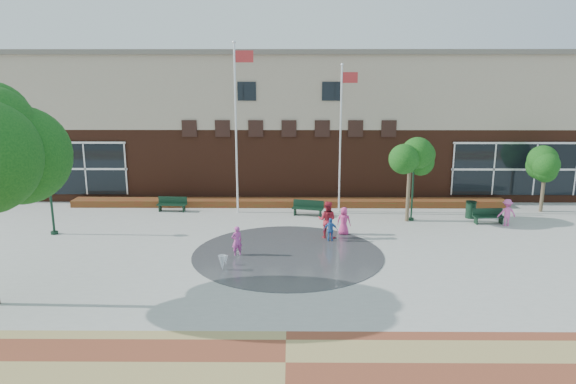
{
  "coord_description": "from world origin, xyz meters",
  "views": [
    {
      "loc": [
        0.16,
        -18.43,
        7.7
      ],
      "look_at": [
        0.0,
        4.0,
        2.6
      ],
      "focal_mm": 32.0,
      "sensor_mm": 36.0,
      "label": 1
    }
  ],
  "objects_px": {
    "flagpole_left": "(237,120)",
    "trash_can": "(471,210)",
    "flagpole_right": "(341,131)",
    "child_splash": "(237,241)",
    "bench_left": "(172,207)"
  },
  "relations": [
    {
      "from": "flagpole_left",
      "to": "trash_can",
      "type": "xyz_separation_m",
      "value": [
        12.93,
        -1.1,
        -4.83
      ]
    },
    {
      "from": "flagpole_left",
      "to": "trash_can",
      "type": "height_order",
      "value": "flagpole_left"
    },
    {
      "from": "flagpole_left",
      "to": "flagpole_right",
      "type": "height_order",
      "value": "flagpole_left"
    },
    {
      "from": "trash_can",
      "to": "child_splash",
      "type": "distance_m",
      "value": 13.72
    },
    {
      "from": "flagpole_right",
      "to": "child_splash",
      "type": "bearing_deg",
      "value": -141.71
    },
    {
      "from": "flagpole_right",
      "to": "trash_can",
      "type": "height_order",
      "value": "flagpole_right"
    },
    {
      "from": "bench_left",
      "to": "child_splash",
      "type": "height_order",
      "value": "child_splash"
    },
    {
      "from": "flagpole_left",
      "to": "bench_left",
      "type": "bearing_deg",
      "value": 179.57
    },
    {
      "from": "flagpole_right",
      "to": "bench_left",
      "type": "relative_size",
      "value": 4.85
    },
    {
      "from": "flagpole_left",
      "to": "trash_can",
      "type": "distance_m",
      "value": 13.84
    },
    {
      "from": "child_splash",
      "to": "flagpole_right",
      "type": "bearing_deg",
      "value": -154.93
    },
    {
      "from": "flagpole_right",
      "to": "bench_left",
      "type": "height_order",
      "value": "flagpole_right"
    },
    {
      "from": "flagpole_left",
      "to": "bench_left",
      "type": "distance_m",
      "value": 6.36
    },
    {
      "from": "child_splash",
      "to": "trash_can",
      "type": "bearing_deg",
      "value": 176.42
    },
    {
      "from": "child_splash",
      "to": "flagpole_left",
      "type": "bearing_deg",
      "value": -114.97
    }
  ]
}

